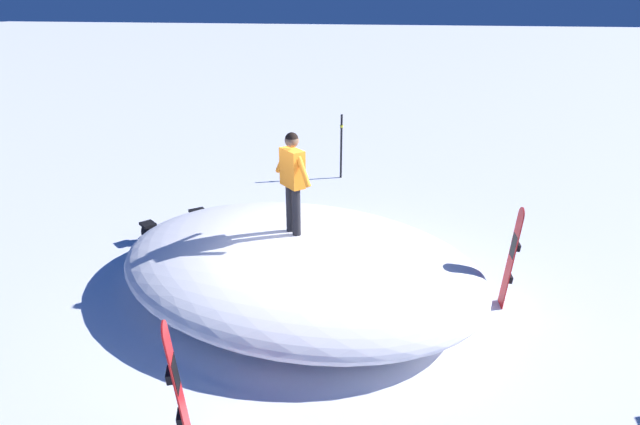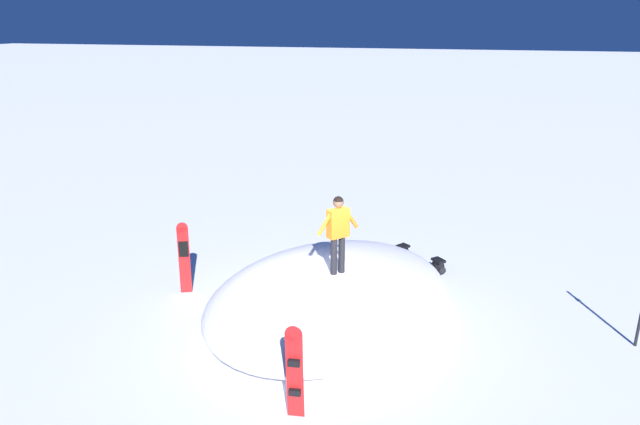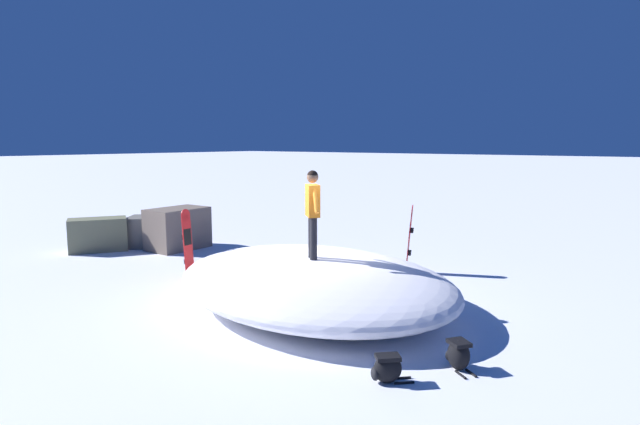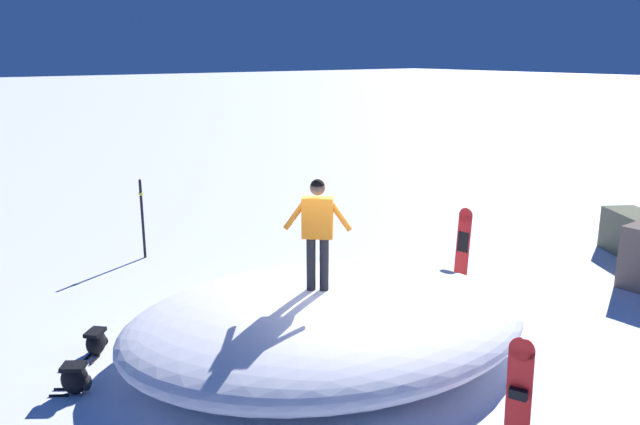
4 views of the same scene
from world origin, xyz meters
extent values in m
plane|color=white|center=(0.00, 0.00, 0.00)|extent=(240.00, 240.00, 0.00)
ellipsoid|color=white|center=(0.43, 0.32, 0.51)|extent=(6.15, 7.33, 1.02)
cylinder|color=black|center=(0.64, 0.49, 1.43)|extent=(0.14, 0.14, 0.83)
cylinder|color=black|center=(0.51, 0.35, 1.43)|extent=(0.14, 0.14, 0.83)
cube|color=orange|center=(0.57, 0.42, 2.16)|extent=(0.47, 0.49, 0.62)
sphere|color=#936B4C|center=(0.57, 0.42, 2.62)|extent=(0.23, 0.23, 0.23)
cylinder|color=orange|center=(0.79, 0.66, 2.22)|extent=(0.33, 0.35, 0.51)
cylinder|color=orange|center=(0.36, 0.18, 2.22)|extent=(0.33, 0.35, 0.51)
sphere|color=black|center=(0.57, 0.42, 2.64)|extent=(0.22, 0.22, 0.22)
cube|color=red|center=(-3.20, 0.54, 0.80)|extent=(0.30, 0.24, 1.60)
cylinder|color=red|center=(-3.22, 0.60, 1.60)|extent=(0.26, 0.14, 0.27)
cube|color=black|center=(-3.20, 0.55, 1.09)|extent=(0.22, 0.12, 0.38)
cube|color=black|center=(-3.22, 0.60, 1.09)|extent=(0.21, 0.15, 0.12)
cube|color=black|center=(-3.21, 0.56, 0.51)|extent=(0.21, 0.15, 0.12)
cube|color=red|center=(0.78, -3.12, 0.80)|extent=(0.30, 0.16, 1.60)
cylinder|color=red|center=(0.79, -3.17, 1.60)|extent=(0.28, 0.07, 0.28)
cube|color=black|center=(0.78, -3.13, 1.09)|extent=(0.24, 0.06, 0.38)
cube|color=black|center=(0.79, -3.18, 1.09)|extent=(0.20, 0.10, 0.11)
cube|color=black|center=(0.78, -3.14, 0.51)|extent=(0.20, 0.10, 0.11)
ellipsoid|color=black|center=(2.52, 3.25, 0.20)|extent=(0.47, 0.47, 0.39)
ellipsoid|color=black|center=(2.64, 3.13, 0.14)|extent=(0.22, 0.22, 0.19)
cube|color=black|center=(2.52, 3.25, 0.36)|extent=(0.40, 0.40, 0.06)
cylinder|color=black|center=(2.42, 3.46, 0.01)|extent=(0.22, 0.22, 0.04)
cylinder|color=black|center=(2.31, 3.35, 0.01)|extent=(0.22, 0.22, 0.04)
ellipsoid|color=black|center=(1.52, 3.86, 0.22)|extent=(0.46, 0.48, 0.44)
ellipsoid|color=black|center=(1.42, 3.72, 0.15)|extent=(0.25, 0.22, 0.21)
cube|color=black|center=(1.52, 3.86, 0.40)|extent=(0.39, 0.40, 0.06)
cylinder|color=black|center=(1.70, 3.97, 0.01)|extent=(0.18, 0.23, 0.04)
cylinder|color=black|center=(1.56, 4.07, 0.01)|extent=(0.18, 0.23, 0.04)
cube|color=#5E5C57|center=(-1.24, -7.61, 0.47)|extent=(1.59, 1.60, 0.95)
cube|color=#6B5C51|center=(-1.58, -6.56, 0.63)|extent=(1.80, 1.18, 1.26)
cube|color=#68694D|center=(0.09, -8.22, 0.50)|extent=(1.83, 1.53, 1.00)
camera|label=1|loc=(-6.90, -1.90, 4.61)|focal=28.43mm
camera|label=2|loc=(3.33, -10.50, 6.22)|focal=32.08mm
camera|label=3|loc=(8.62, 6.74, 3.30)|focal=29.90mm
camera|label=4|loc=(-6.76, 5.79, 4.57)|focal=35.49mm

